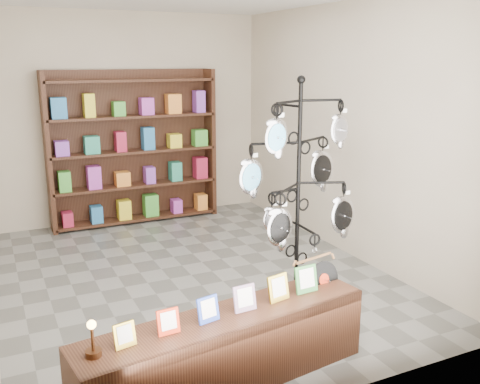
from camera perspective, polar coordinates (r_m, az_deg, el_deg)
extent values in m
plane|color=slate|center=(6.06, -5.22, -8.81)|extent=(5.00, 5.00, 0.00)
plane|color=#C1B59C|center=(8.02, -11.79, 7.70)|extent=(4.00, 0.00, 4.00)
plane|color=#C1B59C|center=(3.45, 8.93, -0.34)|extent=(4.00, 0.00, 4.00)
plane|color=#C1B59C|center=(6.60, 11.07, 6.42)|extent=(0.00, 5.00, 5.00)
cylinder|color=black|center=(5.17, 5.86, -12.84)|extent=(0.51, 0.51, 0.03)
cylinder|color=black|center=(4.79, 6.18, -1.42)|extent=(0.04, 0.04, 2.16)
sphere|color=black|center=(4.62, 6.54, 11.83)|extent=(0.07, 0.07, 0.07)
ellipsoid|color=silver|center=(5.07, 4.44, -5.21)|extent=(0.12, 0.05, 0.23)
cube|color=#B07649|center=(4.66, 7.91, -6.98)|extent=(0.40, 0.10, 0.04)
cube|color=black|center=(4.07, -1.40, -16.53)|extent=(2.30, 0.76, 0.55)
cube|color=gold|center=(3.60, -12.22, -14.69)|extent=(0.15, 0.07, 0.16)
cube|color=red|center=(3.70, -7.67, -13.54)|extent=(0.16, 0.07, 0.17)
cube|color=#263FA5|center=(3.83, -3.43, -12.39)|extent=(0.17, 0.08, 0.18)
cube|color=#E54C33|center=(3.97, 0.49, -11.26)|extent=(0.18, 0.08, 0.19)
cube|color=gold|center=(4.13, 4.09, -10.16)|extent=(0.19, 0.08, 0.20)
cube|color=#337233|center=(4.29, 7.07, -9.21)|extent=(0.20, 0.09, 0.21)
cylinder|color=black|center=(4.50, 8.94, -9.21)|extent=(0.31, 0.11, 0.30)
cylinder|color=red|center=(4.50, 8.96, -9.22)|extent=(0.11, 0.04, 0.10)
cylinder|color=#432513|center=(3.58, -15.35, -16.25)|extent=(0.10, 0.10, 0.04)
cylinder|color=#432513|center=(3.53, -15.45, -14.95)|extent=(0.02, 0.02, 0.14)
sphere|color=#FFBF59|center=(3.48, -15.56, -13.47)|extent=(0.06, 0.06, 0.06)
cube|color=black|center=(8.02, -11.55, 4.82)|extent=(2.40, 0.04, 2.20)
cube|color=black|center=(7.66, -19.83, 3.86)|extent=(0.06, 0.36, 2.20)
cube|color=black|center=(8.23, -3.26, 5.32)|extent=(0.06, 0.36, 2.20)
cube|color=black|center=(8.10, -10.90, -2.68)|extent=(2.36, 0.36, 0.04)
cube|color=black|center=(7.97, -11.07, 0.76)|extent=(2.36, 0.36, 0.03)
cube|color=black|center=(7.87, -11.24, 4.30)|extent=(2.36, 0.36, 0.04)
cube|color=black|center=(7.81, -11.41, 7.92)|extent=(2.36, 0.36, 0.04)
cube|color=black|center=(7.77, -11.59, 11.59)|extent=(2.36, 0.36, 0.04)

